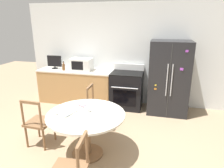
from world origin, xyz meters
name	(u,v)px	position (x,y,z in m)	size (l,w,h in m)	color
ground_plane	(91,162)	(0.00, 0.00, 0.00)	(14.00, 14.00, 0.00)	#9E8466
back_wall	(123,55)	(0.00, 2.65, 1.30)	(5.20, 0.10, 2.60)	silver
kitchen_counter	(76,86)	(-1.22, 2.29, 0.45)	(1.99, 0.64, 0.90)	#AD7F4C
refrigerator	(169,78)	(1.18, 2.22, 0.86)	(0.91, 0.75, 1.72)	black
oven_range	(127,90)	(0.18, 2.26, 0.47)	(0.78, 0.68, 1.08)	black
microwave	(82,64)	(-1.04, 2.31, 1.06)	(0.54, 0.36, 0.31)	white
countertop_tv	(54,62)	(-1.83, 2.32, 1.09)	(0.40, 0.16, 0.36)	black
counter_bottle	(64,67)	(-1.50, 2.18, 0.99)	(0.08, 0.08, 0.24)	brown
dining_table	(86,121)	(-0.12, 0.18, 0.61)	(1.24, 1.24, 0.74)	beige
dining_chair_far	(98,108)	(-0.22, 1.10, 0.43)	(0.43, 0.43, 0.90)	brown
dining_chair_left	(39,123)	(-1.04, 0.24, 0.43)	(0.43, 0.43, 0.90)	brown
candle_glass	(87,110)	(-0.13, 0.25, 0.78)	(0.10, 0.10, 0.08)	silver
folded_napkin	(82,105)	(-0.29, 0.43, 0.77)	(0.18, 0.13, 0.05)	pink
mail_stack	(67,112)	(-0.42, 0.14, 0.76)	(0.33, 0.36, 0.02)	white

